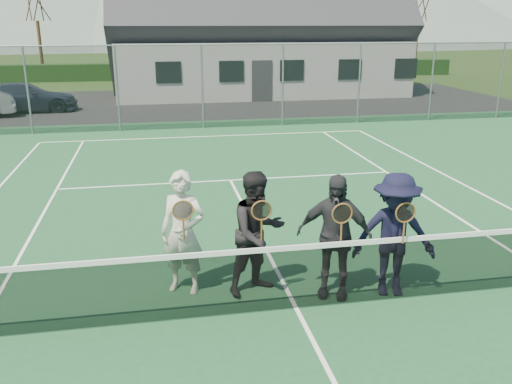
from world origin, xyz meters
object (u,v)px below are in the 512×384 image
(clubhouse, at_px, (257,18))
(car_c, at_px, (25,98))
(player_a, at_px, (183,233))
(tennis_net, at_px, (297,274))
(player_d, at_px, (394,235))
(player_b, at_px, (258,233))
(player_c, at_px, (334,236))

(clubhouse, bearing_deg, car_c, -155.11)
(clubhouse, distance_m, player_a, 24.01)
(tennis_net, relative_size, player_a, 6.49)
(clubhouse, height_order, player_d, clubhouse)
(player_b, bearing_deg, player_d, -13.11)
(clubhouse, bearing_deg, tennis_net, -99.46)
(player_a, relative_size, player_b, 1.00)
(player_c, bearing_deg, player_a, 166.16)
(car_c, xyz_separation_m, tennis_net, (7.26, -18.77, -0.09))
(car_c, distance_m, player_a, 18.86)
(clubhouse, relative_size, player_b, 8.67)
(car_c, bearing_deg, tennis_net, -163.86)
(tennis_net, bearing_deg, car_c, 111.15)
(player_b, relative_size, player_d, 1.00)
(tennis_net, distance_m, player_b, 0.84)
(car_c, xyz_separation_m, player_b, (6.84, -18.15, 0.29))
(tennis_net, height_order, player_c, player_c)
(tennis_net, height_order, clubhouse, clubhouse)
(clubhouse, xyz_separation_m, player_b, (-4.42, -23.37, -3.07))
(player_d, bearing_deg, player_b, 166.89)
(player_b, distance_m, player_d, 1.92)
(car_c, distance_m, clubhouse, 12.86)
(player_d, bearing_deg, player_a, 167.74)
(tennis_net, bearing_deg, player_b, 123.74)
(car_c, height_order, clubhouse, clubhouse)
(clubhouse, bearing_deg, player_d, -96.12)
(car_c, bearing_deg, player_d, -159.90)
(player_b, bearing_deg, player_a, 169.29)
(tennis_net, xyz_separation_m, player_b, (-0.42, 0.63, 0.38))
(tennis_net, relative_size, player_b, 6.49)
(car_c, height_order, player_d, player_d)
(car_c, bearing_deg, player_a, -167.10)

